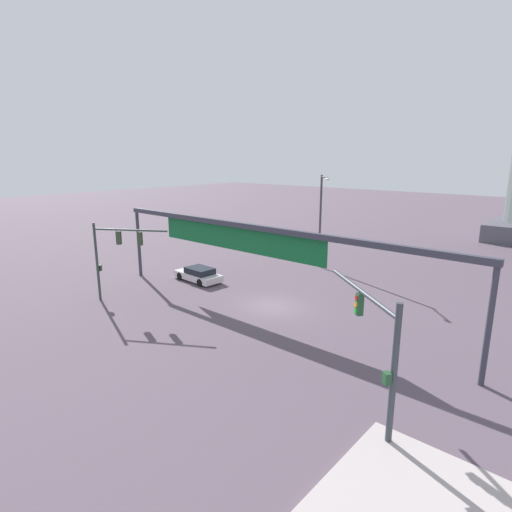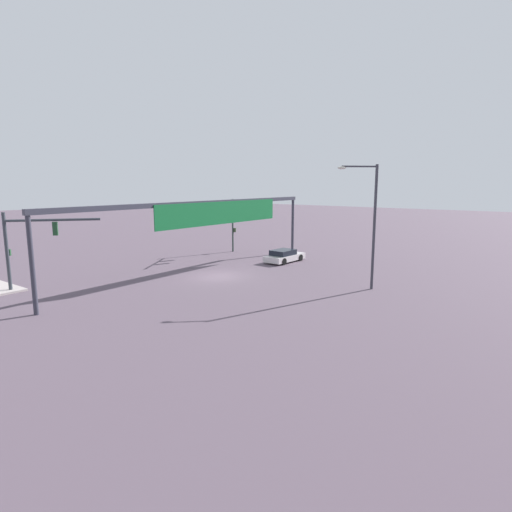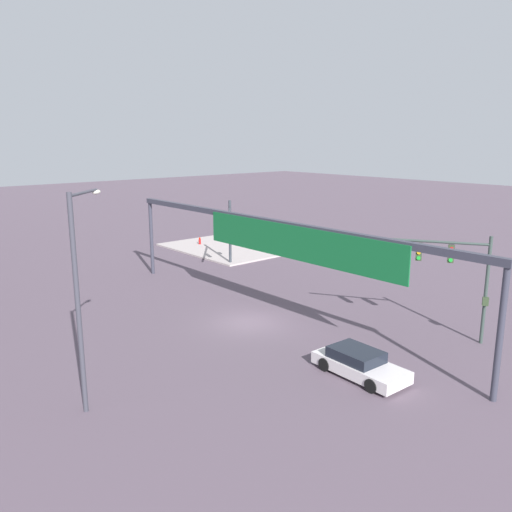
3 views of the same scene
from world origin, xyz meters
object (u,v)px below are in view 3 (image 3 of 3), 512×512
at_px(fire_hydrant_on_curb, 200,241).
at_px(traffic_signal_near_corner, 458,268).
at_px(streetlamp_curved_arm, 80,287).
at_px(traffic_signal_opposite_side, 230,225).
at_px(sedan_car_approaching, 359,364).

bearing_deg(fire_hydrant_on_curb, traffic_signal_near_corner, 171.62).
xyz_separation_m(streetlamp_curved_arm, fire_hydrant_on_curb, (23.98, -22.32, -4.63)).
distance_m(traffic_signal_near_corner, streetlamp_curved_arm, 18.92).
bearing_deg(traffic_signal_opposite_side, fire_hydrant_on_curb, -161.11).
height_order(streetlamp_curved_arm, sedan_car_approaching, streetlamp_curved_arm).
relative_size(streetlamp_curved_arm, sedan_car_approaching, 1.93).
distance_m(traffic_signal_near_corner, sedan_car_approaching, 8.06).
relative_size(sedan_car_approaching, fire_hydrant_on_curb, 6.41).
xyz_separation_m(traffic_signal_near_corner, streetlamp_curved_arm, (6.02, 17.90, 1.08)).
bearing_deg(traffic_signal_opposite_side, streetlamp_curved_arm, -13.29).
bearing_deg(traffic_signal_near_corner, traffic_signal_opposite_side, -34.00).
relative_size(traffic_signal_opposite_side, fire_hydrant_on_curb, 7.84).
bearing_deg(sedan_car_approaching, traffic_signal_near_corner, 87.50).
xyz_separation_m(streetlamp_curved_arm, sedan_car_approaching, (-5.39, -10.64, -4.54)).
height_order(traffic_signal_near_corner, traffic_signal_opposite_side, traffic_signal_near_corner).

